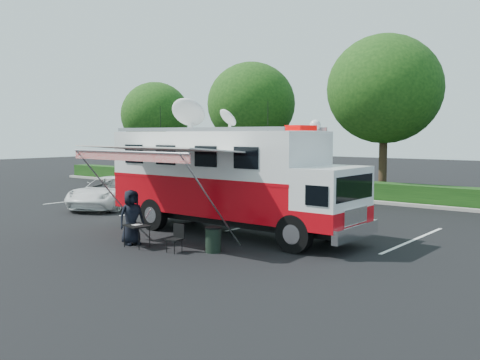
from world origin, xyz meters
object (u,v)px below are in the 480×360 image
object	(u,v)px
folding_table	(137,226)
white_suv	(111,207)
command_truck	(229,178)
trash_bin	(213,239)

from	to	relation	value
folding_table	white_suv	bearing A→B (deg)	146.79
command_truck	trash_bin	world-z (taller)	command_truck
command_truck	white_suv	distance (m)	9.27
white_suv	folding_table	bearing A→B (deg)	-57.26
command_truck	trash_bin	xyz separation A→B (m)	(1.52, -2.60, -1.61)
folding_table	trash_bin	size ratio (longest dim) A/B	1.24
folding_table	trash_bin	xyz separation A→B (m)	(2.33, 0.98, -0.28)
command_truck	white_suv	world-z (taller)	command_truck
white_suv	trash_bin	world-z (taller)	trash_bin
command_truck	folding_table	xyz separation A→B (m)	(-0.82, -3.58, -1.33)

